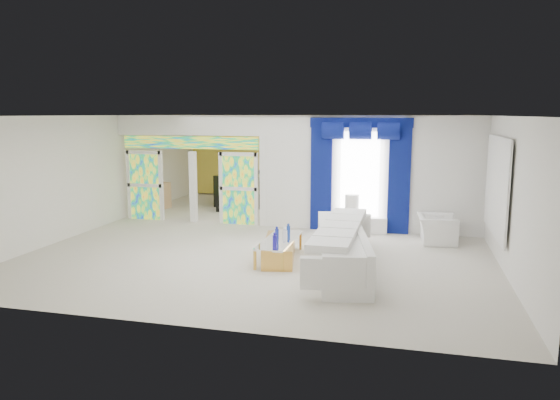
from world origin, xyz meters
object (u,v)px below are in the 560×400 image
(coffee_table, at_px, (279,250))
(console_table, at_px, (363,225))
(grand_piano, at_px, (248,188))
(white_sofa, at_px, (341,249))
(armchair, at_px, (437,229))

(coffee_table, relative_size, console_table, 1.52)
(console_table, distance_m, grand_piano, 5.52)
(white_sofa, bearing_deg, armchair, 42.35)
(white_sofa, distance_m, grand_piano, 7.94)
(white_sofa, xyz_separation_m, grand_piano, (-4.10, 6.80, 0.14))
(coffee_table, distance_m, grand_piano, 7.07)
(coffee_table, bearing_deg, white_sofa, -12.53)
(white_sofa, distance_m, armchair, 3.24)
(white_sofa, relative_size, armchair, 3.97)
(console_table, distance_m, armchair, 1.94)
(coffee_table, distance_m, armchair, 4.01)
(console_table, bearing_deg, coffee_table, -116.55)
(armchair, height_order, grand_piano, grand_piano)
(white_sofa, relative_size, console_table, 3.31)
(white_sofa, relative_size, grand_piano, 1.95)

